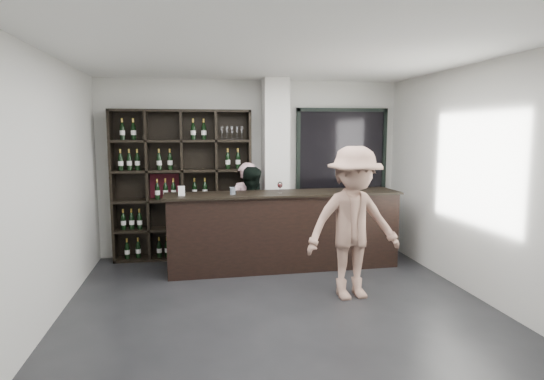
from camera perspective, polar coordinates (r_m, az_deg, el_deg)
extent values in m
cube|color=black|center=(5.34, 1.38, -15.43)|extent=(5.00, 5.50, 0.01)
cube|color=silver|center=(7.44, 0.42, 2.68)|extent=(0.40, 0.40, 2.90)
cube|color=black|center=(7.95, 8.70, 2.54)|extent=(1.60, 0.08, 2.10)
cube|color=black|center=(7.95, 8.70, 2.54)|extent=(1.48, 0.02, 1.98)
cube|color=black|center=(6.87, 1.47, -5.22)|extent=(3.42, 0.64, 1.12)
cube|color=black|center=(6.77, 1.49, -0.45)|extent=(3.50, 0.72, 0.03)
imported|color=beige|center=(7.38, -3.31, -2.60)|extent=(0.67, 0.56, 1.56)
imported|color=black|center=(7.25, -2.79, -3.01)|extent=(0.82, 0.69, 1.51)
imported|color=#9C7563|center=(5.68, 10.18, -4.12)|extent=(1.28, 0.82, 1.89)
cylinder|color=#9FADC0|center=(6.57, -4.95, -0.10)|extent=(0.08, 0.08, 0.11)
cube|color=white|center=(7.07, 9.73, 0.00)|extent=(0.13, 0.13, 0.02)
cube|color=white|center=(6.54, -11.30, -0.12)|extent=(0.10, 0.05, 0.14)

